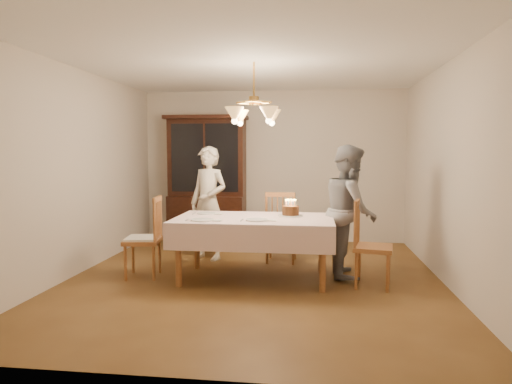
# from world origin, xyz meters

# --- Properties ---
(ground) EXTENTS (5.00, 5.00, 0.00)m
(ground) POSITION_xyz_m (0.00, 0.00, 0.00)
(ground) COLOR #573819
(ground) RESTS_ON ground
(room_shell) EXTENTS (5.00, 5.00, 5.00)m
(room_shell) POSITION_xyz_m (0.00, 0.00, 1.58)
(room_shell) COLOR white
(room_shell) RESTS_ON ground
(dining_table) EXTENTS (1.90, 1.10, 0.76)m
(dining_table) POSITION_xyz_m (0.00, 0.00, 0.68)
(dining_table) COLOR brown
(dining_table) RESTS_ON ground
(china_hutch) EXTENTS (1.38, 0.54, 2.16)m
(china_hutch) POSITION_xyz_m (-1.11, 2.25, 1.04)
(china_hutch) COLOR black
(china_hutch) RESTS_ON ground
(chair_far_side) EXTENTS (0.46, 0.44, 1.00)m
(chair_far_side) POSITION_xyz_m (0.27, 0.92, 0.44)
(chair_far_side) COLOR brown
(chair_far_side) RESTS_ON ground
(chair_left_end) EXTENTS (0.48, 0.49, 1.00)m
(chair_left_end) POSITION_xyz_m (-1.37, -0.06, 0.45)
(chair_left_end) COLOR brown
(chair_left_end) RESTS_ON ground
(chair_right_end) EXTENTS (0.49, 0.51, 1.00)m
(chair_right_end) POSITION_xyz_m (1.39, -0.14, 0.44)
(chair_right_end) COLOR brown
(chair_right_end) RESTS_ON ground
(elderly_woman) EXTENTS (0.70, 0.60, 1.63)m
(elderly_woman) POSITION_xyz_m (-0.79, 0.98, 0.81)
(elderly_woman) COLOR beige
(elderly_woman) RESTS_ON ground
(adult_in_grey) EXTENTS (0.65, 0.82, 1.64)m
(adult_in_grey) POSITION_xyz_m (1.16, 0.32, 0.82)
(adult_in_grey) COLOR slate
(adult_in_grey) RESTS_ON ground
(birthday_cake) EXTENTS (0.30, 0.30, 0.21)m
(birthday_cake) POSITION_xyz_m (0.43, 0.17, 0.82)
(birthday_cake) COLOR white
(birthday_cake) RESTS_ON dining_table
(place_setting_near_left) EXTENTS (0.41, 0.27, 0.02)m
(place_setting_near_left) POSITION_xyz_m (-0.55, -0.33, 0.77)
(place_setting_near_left) COLOR white
(place_setting_near_left) RESTS_ON dining_table
(place_setting_near_right) EXTENTS (0.41, 0.26, 0.02)m
(place_setting_near_right) POSITION_xyz_m (0.08, -0.24, 0.77)
(place_setting_near_right) COLOR white
(place_setting_near_right) RESTS_ON dining_table
(place_setting_far_left) EXTENTS (0.38, 0.23, 0.02)m
(place_setting_far_left) POSITION_xyz_m (-0.63, 0.24, 0.77)
(place_setting_far_left) COLOR white
(place_setting_far_left) RESTS_ON dining_table
(chandelier) EXTENTS (0.62, 0.62, 0.73)m
(chandelier) POSITION_xyz_m (-0.00, -0.00, 1.98)
(chandelier) COLOR #BF8C3F
(chandelier) RESTS_ON ground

